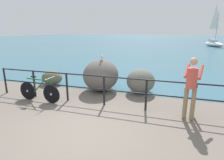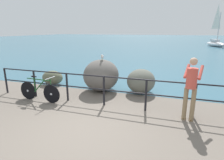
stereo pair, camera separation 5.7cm
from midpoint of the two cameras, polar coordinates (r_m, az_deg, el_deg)
The scene contains 10 objects.
ground_plane at distance 24.12m, azimuth 13.20°, elevation 8.64°, with size 120.00×120.00×0.10m, color #6B6056.
sea_surface at distance 52.07m, azimuth 16.12°, elevation 11.75°, with size 120.00×90.00×0.01m, color #38667A.
promenade_railing at distance 6.23m, azimuth -2.22°, elevation -2.19°, with size 8.45×0.07×1.02m.
bicycle at distance 7.14m, azimuth -20.97°, elevation -3.03°, with size 1.70×0.48×0.92m.
person_at_railing at distance 5.53m, azimuth 23.14°, elevation -1.82°, with size 0.54×0.67×1.78m.
breakwater_boulder_main at distance 7.81m, azimuth -3.10°, elevation 1.47°, with size 1.44×1.64×1.30m.
breakwater_boulder_left at distance 9.16m, azimuth -17.45°, elevation 0.71°, with size 0.99×0.76×0.64m.
breakwater_boulder_right at distance 7.65m, azimuth 9.01°, elevation -0.30°, with size 1.13×1.25×0.96m.
seagull at distance 7.60m, azimuth -2.76°, elevation 7.14°, with size 0.18×0.34×0.23m.
sailboat at distance 32.92m, azimuth 29.04°, elevation 10.12°, with size 2.83×4.57×6.16m.
Camera 2 is at (2.10, -3.89, 2.48)m, focal length 30.09 mm.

